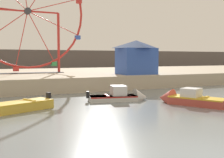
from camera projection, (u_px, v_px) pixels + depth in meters
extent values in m
plane|color=slate|center=(213.00, 157.00, 8.44)|extent=(240.00, 240.00, 0.00)
cube|color=#B7A88E|center=(38.00, 78.00, 32.68)|extent=(110.00, 21.68, 1.26)
cube|color=#564C47|center=(14.00, 61.00, 53.50)|extent=(140.00, 3.00, 4.40)
cube|color=gold|center=(23.00, 106.00, 15.81)|extent=(3.52, 2.46, 0.52)
cube|color=gold|center=(23.00, 102.00, 15.79)|extent=(3.50, 2.47, 0.08)
cube|color=black|center=(49.00, 96.00, 17.08)|extent=(0.28, 0.30, 0.44)
cube|color=gold|center=(29.00, 100.00, 16.09)|extent=(0.57, 1.07, 0.06)
cube|color=#B24238|center=(198.00, 101.00, 17.44)|extent=(2.71, 3.71, 0.51)
cube|color=gold|center=(198.00, 98.00, 17.43)|extent=(2.71, 3.68, 0.08)
cone|color=#B24238|center=(166.00, 98.00, 18.81)|extent=(1.56, 1.41, 1.27)
cube|color=silver|center=(191.00, 92.00, 17.67)|extent=(1.42, 1.40, 0.53)
cube|color=gold|center=(205.00, 97.00, 17.15)|extent=(1.10, 0.64, 0.06)
cube|color=silver|center=(113.00, 98.00, 19.21)|extent=(3.42, 2.01, 0.37)
cube|color=#B2231E|center=(113.00, 96.00, 19.20)|extent=(3.39, 2.02, 0.08)
cone|color=silver|center=(141.00, 97.00, 19.65)|extent=(1.14, 1.43, 1.27)
cube|color=black|center=(88.00, 95.00, 18.82)|extent=(0.25, 0.28, 0.44)
cube|color=silver|center=(118.00, 91.00, 19.26)|extent=(1.17, 1.26, 0.67)
cube|color=#B2231E|center=(107.00, 95.00, 19.11)|extent=(0.41, 1.14, 0.06)
torus|color=red|center=(28.00, 11.00, 29.71)|extent=(12.10, 0.24, 12.10)
cylinder|color=#38383D|center=(28.00, 11.00, 29.71)|extent=(0.70, 0.50, 0.70)
cylinder|color=red|center=(54.00, 5.00, 30.86)|extent=(5.69, 0.08, 1.83)
cube|color=red|center=(79.00, 1.00, 32.02)|extent=(0.56, 0.48, 0.44)
cylinder|color=red|center=(4.00, 27.00, 28.83)|extent=(4.78, 0.08, 3.65)
cylinder|color=red|center=(22.00, 39.00, 29.65)|extent=(1.40, 0.08, 5.80)
cube|color=red|center=(16.00, 69.00, 29.60)|extent=(0.56, 0.48, 0.44)
cylinder|color=red|center=(41.00, 37.00, 30.49)|extent=(2.78, 0.08, 5.31)
cube|color=#33934C|center=(54.00, 64.00, 31.29)|extent=(0.56, 0.48, 0.44)
cylinder|color=red|center=(54.00, 24.00, 30.97)|extent=(5.50, 0.08, 2.38)
cube|color=#3356B7|center=(78.00, 38.00, 32.25)|extent=(0.56, 0.48, 0.44)
cylinder|color=red|center=(59.00, 43.00, 31.35)|extent=(0.28, 0.28, 6.53)
cylinder|color=red|center=(28.00, 11.00, 29.71)|extent=(6.53, 0.18, 0.18)
cube|color=#4C4C51|center=(29.00, 73.00, 30.20)|extent=(7.33, 1.20, 0.08)
cube|color=#3356B7|center=(136.00, 61.00, 28.51)|extent=(3.58, 2.73, 2.61)
pyramid|color=navy|center=(136.00, 44.00, 28.38)|extent=(3.94, 3.00, 0.80)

